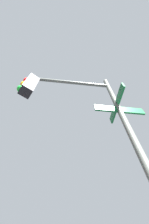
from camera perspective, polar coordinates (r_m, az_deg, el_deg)
name	(u,v)px	position (r m, az deg, el deg)	size (l,w,h in m)	color
traffic_signal_near	(75,109)	(2.83, 0.29, 1.44)	(1.71, 2.56, 5.89)	#474C47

